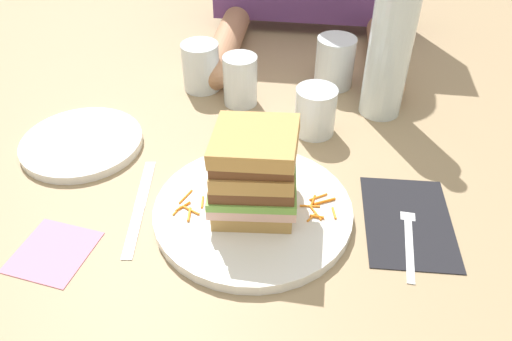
# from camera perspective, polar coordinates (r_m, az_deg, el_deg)

# --- Properties ---
(ground_plane) EXTENTS (3.00, 3.00, 0.00)m
(ground_plane) POSITION_cam_1_polar(r_m,az_deg,el_deg) (0.72, 0.82, -4.22)
(ground_plane) COLOR #9E8460
(main_plate) EXTENTS (0.27, 0.27, 0.02)m
(main_plate) POSITION_cam_1_polar(r_m,az_deg,el_deg) (0.70, -0.34, -4.57)
(main_plate) COLOR white
(main_plate) RESTS_ON ground_plane
(sandwich) EXTENTS (0.12, 0.11, 0.13)m
(sandwich) POSITION_cam_1_polar(r_m,az_deg,el_deg) (0.65, -0.32, -0.25)
(sandwich) COLOR tan
(sandwich) RESTS_ON main_plate
(carrot_shred_0) EXTENTS (0.02, 0.02, 0.00)m
(carrot_shred_0) POSITION_cam_1_polar(r_m,az_deg,el_deg) (0.70, -8.25, -4.04)
(carrot_shred_0) COLOR orange
(carrot_shred_0) RESTS_ON main_plate
(carrot_shred_1) EXTENTS (0.03, 0.02, 0.00)m
(carrot_shred_1) POSITION_cam_1_polar(r_m,az_deg,el_deg) (0.69, -7.37, -4.47)
(carrot_shred_1) COLOR orange
(carrot_shred_1) RESTS_ON main_plate
(carrot_shred_2) EXTENTS (0.01, 0.03, 0.00)m
(carrot_shred_2) POSITION_cam_1_polar(r_m,az_deg,el_deg) (0.69, -7.55, -4.95)
(carrot_shred_2) COLOR orange
(carrot_shred_2) RESTS_ON main_plate
(carrot_shred_3) EXTENTS (0.01, 0.02, 0.00)m
(carrot_shred_3) POSITION_cam_1_polar(r_m,az_deg,el_deg) (0.70, -6.07, -3.57)
(carrot_shred_3) COLOR orange
(carrot_shred_3) RESTS_ON main_plate
(carrot_shred_4) EXTENTS (0.01, 0.02, 0.00)m
(carrot_shred_4) POSITION_cam_1_polar(r_m,az_deg,el_deg) (0.70, -8.93, -4.51)
(carrot_shred_4) COLOR orange
(carrot_shred_4) RESTS_ON main_plate
(carrot_shred_5) EXTENTS (0.01, 0.03, 0.00)m
(carrot_shred_5) POSITION_cam_1_polar(r_m,az_deg,el_deg) (0.71, -7.95, -2.93)
(carrot_shred_5) COLOR orange
(carrot_shred_5) RESTS_ON main_plate
(carrot_shred_6) EXTENTS (0.03, 0.02, 0.00)m
(carrot_shred_6) POSITION_cam_1_polar(r_m,az_deg,el_deg) (0.71, 7.75, -3.48)
(carrot_shred_6) COLOR orange
(carrot_shred_6) RESTS_ON main_plate
(carrot_shred_7) EXTENTS (0.03, 0.02, 0.00)m
(carrot_shred_7) POSITION_cam_1_polar(r_m,az_deg,el_deg) (0.71, 7.07, -2.98)
(carrot_shred_7) COLOR orange
(carrot_shred_7) RESTS_ON main_plate
(carrot_shred_8) EXTENTS (0.01, 0.02, 0.00)m
(carrot_shred_8) POSITION_cam_1_polar(r_m,az_deg,el_deg) (0.68, 6.33, -5.25)
(carrot_shred_8) COLOR orange
(carrot_shred_8) RESTS_ON main_plate
(carrot_shred_9) EXTENTS (0.03, 0.01, 0.00)m
(carrot_shred_9) POSITION_cam_1_polar(r_m,az_deg,el_deg) (0.70, 6.11, -4.01)
(carrot_shred_9) COLOR orange
(carrot_shred_9) RESTS_ON main_plate
(carrot_shred_10) EXTENTS (0.01, 0.02, 0.00)m
(carrot_shred_10) POSITION_cam_1_polar(r_m,az_deg,el_deg) (0.69, 8.81, -4.78)
(carrot_shred_10) COLOR orange
(carrot_shred_10) RESTS_ON main_plate
(carrot_shred_11) EXTENTS (0.02, 0.03, 0.00)m
(carrot_shred_11) POSITION_cam_1_polar(r_m,az_deg,el_deg) (0.69, 6.74, -4.78)
(carrot_shred_11) COLOR orange
(carrot_shred_11) RESTS_ON main_plate
(carrot_shred_12) EXTENTS (0.01, 0.02, 0.00)m
(carrot_shred_12) POSITION_cam_1_polar(r_m,az_deg,el_deg) (0.71, 6.47, -3.39)
(carrot_shred_12) COLOR orange
(carrot_shred_12) RESTS_ON main_plate
(carrot_shred_13) EXTENTS (0.02, 0.01, 0.00)m
(carrot_shred_13) POSITION_cam_1_polar(r_m,az_deg,el_deg) (0.68, 6.90, -5.20)
(carrot_shred_13) COLOR orange
(carrot_shred_13) RESTS_ON main_plate
(napkin_dark) EXTENTS (0.13, 0.18, 0.00)m
(napkin_dark) POSITION_cam_1_polar(r_m,az_deg,el_deg) (0.73, 16.80, -5.41)
(napkin_dark) COLOR black
(napkin_dark) RESTS_ON ground_plane
(fork) EXTENTS (0.02, 0.17, 0.00)m
(fork) POSITION_cam_1_polar(r_m,az_deg,el_deg) (0.71, 16.90, -6.48)
(fork) COLOR silver
(fork) RESTS_ON napkin_dark
(knife) EXTENTS (0.04, 0.20, 0.00)m
(knife) POSITION_cam_1_polar(r_m,az_deg,el_deg) (0.73, -13.07, -4.18)
(knife) COLOR silver
(knife) RESTS_ON ground_plane
(juice_glass) EXTENTS (0.07, 0.07, 0.08)m
(juice_glass) POSITION_cam_1_polar(r_m,az_deg,el_deg) (0.85, 6.69, 6.40)
(juice_glass) COLOR white
(juice_glass) RESTS_ON ground_plane
(water_bottle) EXTENTS (0.07, 0.07, 0.31)m
(water_bottle) POSITION_cam_1_polar(r_m,az_deg,el_deg) (0.88, 15.05, 14.06)
(water_bottle) COLOR silver
(water_bottle) RESTS_ON ground_plane
(empty_tumbler_0) EXTENTS (0.06, 0.06, 0.09)m
(empty_tumbler_0) POSITION_cam_1_polar(r_m,az_deg,el_deg) (0.92, -1.79, 10.14)
(empty_tumbler_0) COLOR silver
(empty_tumbler_0) RESTS_ON ground_plane
(empty_tumbler_1) EXTENTS (0.07, 0.07, 0.10)m
(empty_tumbler_1) POSITION_cam_1_polar(r_m,az_deg,el_deg) (0.99, 8.90, 12.00)
(empty_tumbler_1) COLOR silver
(empty_tumbler_1) RESTS_ON ground_plane
(empty_tumbler_2) EXTENTS (0.07, 0.07, 0.09)m
(empty_tumbler_2) POSITION_cam_1_polar(r_m,az_deg,el_deg) (0.97, -6.24, 11.60)
(empty_tumbler_2) COLOR silver
(empty_tumbler_2) RESTS_ON ground_plane
(side_plate) EXTENTS (0.19, 0.19, 0.01)m
(side_plate) POSITION_cam_1_polar(r_m,az_deg,el_deg) (0.87, -19.06, 2.97)
(side_plate) COLOR white
(side_plate) RESTS_ON ground_plane
(napkin_pink) EXTENTS (0.11, 0.11, 0.00)m
(napkin_pink) POSITION_cam_1_polar(r_m,az_deg,el_deg) (0.71, -21.94, -8.49)
(napkin_pink) COLOR pink
(napkin_pink) RESTS_ON ground_plane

